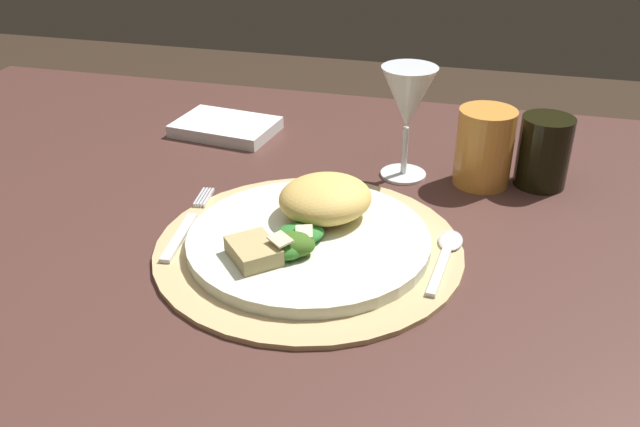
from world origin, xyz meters
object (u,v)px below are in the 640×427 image
at_px(fork, 186,226).
at_px(spoon, 447,250).
at_px(dinner_plate, 309,240).
at_px(wine_glass, 408,101).
at_px(dark_tumbler, 544,152).
at_px(amber_tumbler, 484,147).
at_px(napkin, 226,127).
at_px(dining_table, 269,312).

relative_size(fork, spoon, 1.28).
bearing_deg(dinner_plate, wine_glass, 71.18).
xyz_separation_m(wine_glass, dark_tumbler, (0.18, 0.02, -0.06)).
xyz_separation_m(fork, amber_tumbler, (0.32, 0.22, 0.04)).
relative_size(napkin, dark_tumbler, 1.59).
bearing_deg(wine_glass, dark_tumbler, 6.15).
height_order(napkin, dark_tumbler, dark_tumbler).
height_order(fork, napkin, napkin).
height_order(spoon, napkin, napkin).
bearing_deg(napkin, dining_table, -58.90).
xyz_separation_m(spoon, napkin, (-0.36, 0.27, 0.00)).
height_order(wine_glass, amber_tumbler, wine_glass).
xyz_separation_m(spoon, dark_tumbler, (0.10, 0.21, 0.04)).
xyz_separation_m(fork, napkin, (-0.07, 0.30, 0.00)).
xyz_separation_m(dining_table, napkin, (-0.14, 0.23, 0.16)).
xyz_separation_m(dining_table, dark_tumbler, (0.33, 0.17, 0.19)).
bearing_deg(fork, napkin, 102.72).
relative_size(dinner_plate, amber_tumbler, 2.64).
bearing_deg(dining_table, spoon, -10.01).
distance_m(napkin, dark_tumbler, 0.47).
distance_m(wine_glass, dark_tumbler, 0.19).
xyz_separation_m(dinner_plate, spoon, (0.15, 0.03, -0.00)).
distance_m(spoon, napkin, 0.45).
bearing_deg(dark_tumbler, dining_table, -152.51).
height_order(dinner_plate, wine_glass, wine_glass).
bearing_deg(napkin, amber_tumbler, -11.24).
xyz_separation_m(dining_table, wine_glass, (0.15, 0.15, 0.25)).
height_order(fork, dark_tumbler, dark_tumbler).
height_order(dining_table, fork, fork).
bearing_deg(napkin, wine_glass, -15.91).
xyz_separation_m(dinner_plate, dark_tumbler, (0.25, 0.23, 0.03)).
relative_size(fork, wine_glass, 1.13).
bearing_deg(dining_table, napkin, 121.10).
relative_size(fork, dark_tumbler, 1.83).
xyz_separation_m(dining_table, spoon, (0.22, -0.04, 0.16)).
distance_m(dinner_plate, amber_tumbler, 0.28).
xyz_separation_m(fork, spoon, (0.30, 0.02, -0.00)).
bearing_deg(dining_table, fork, -139.34).
bearing_deg(amber_tumbler, napkin, 168.76).
bearing_deg(wine_glass, napkin, 164.09).
xyz_separation_m(dinner_plate, wine_glass, (0.07, 0.22, 0.09)).
distance_m(dining_table, wine_glass, 0.33).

